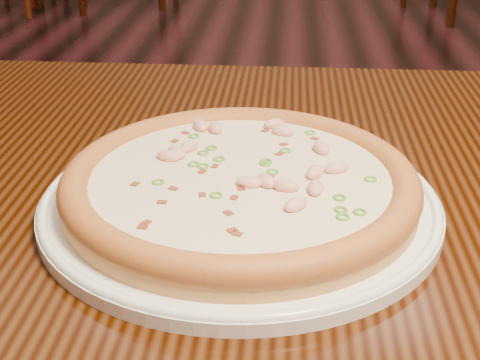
{
  "coord_description": "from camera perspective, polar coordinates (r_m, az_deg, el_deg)",
  "views": [
    {
      "loc": [
        0.1,
        -1.48,
        1.05
      ],
      "look_at": [
        0.06,
        -0.94,
        0.78
      ],
      "focal_mm": 50.0,
      "sensor_mm": 36.0,
      "label": 1
    }
  ],
  "objects": [
    {
      "name": "ground",
      "position": [
        1.82,
        0.37,
        -8.73
      ],
      "size": [
        9.0,
        9.0,
        0.0
      ],
      "primitive_type": "plane",
      "color": "black"
    },
    {
      "name": "hero_table",
      "position": [
        0.72,
        9.99,
        -7.75
      ],
      "size": [
        1.2,
        0.8,
        0.75
      ],
      "color": "black",
      "rests_on": "ground"
    },
    {
      "name": "plate",
      "position": [
        0.62,
        0.0,
        -1.77
      ],
      "size": [
        0.37,
        0.37,
        0.02
      ],
      "color": "white",
      "rests_on": "hero_table"
    },
    {
      "name": "pizza",
      "position": [
        0.61,
        0.02,
        -0.23
      ],
      "size": [
        0.33,
        0.33,
        0.03
      ],
      "color": "tan",
      "rests_on": "plate"
    }
  ]
}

